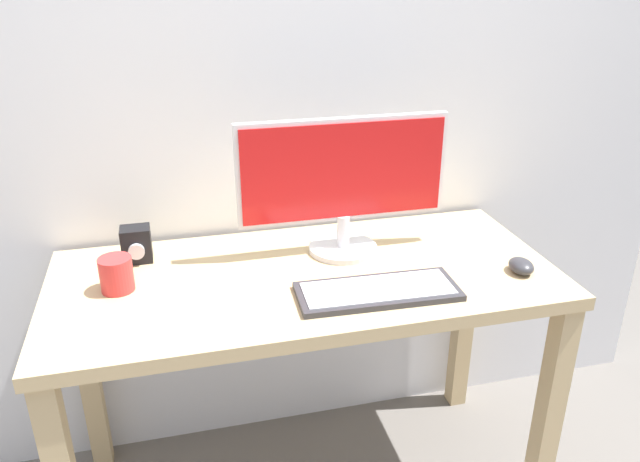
# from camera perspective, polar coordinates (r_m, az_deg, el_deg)

# --- Properties ---
(desk) EXTENTS (1.36, 0.62, 0.77)m
(desk) POSITION_cam_1_polar(r_m,az_deg,el_deg) (1.74, -1.33, -7.13)
(desk) COLOR tan
(desk) RESTS_ON ground_plane
(monitor) EXTENTS (0.60, 0.20, 0.39)m
(monitor) POSITION_cam_1_polar(r_m,az_deg,el_deg) (1.74, 2.13, 4.71)
(monitor) COLOR silver
(monitor) RESTS_ON desk
(keyboard_primary) EXTENTS (0.42, 0.18, 0.02)m
(keyboard_primary) POSITION_cam_1_polar(r_m,az_deg,el_deg) (1.59, 5.32, -5.52)
(keyboard_primary) COLOR #333338
(keyboard_primary) RESTS_ON desk
(mouse) EXTENTS (0.07, 0.09, 0.04)m
(mouse) POSITION_cam_1_polar(r_m,az_deg,el_deg) (1.77, 17.98, -3.07)
(mouse) COLOR #333338
(mouse) RESTS_ON desk
(audio_controller) EXTENTS (0.08, 0.08, 0.10)m
(audio_controller) POSITION_cam_1_polar(r_m,az_deg,el_deg) (1.81, -16.49, -1.20)
(audio_controller) COLOR black
(audio_controller) RESTS_ON desk
(coffee_mug) EXTENTS (0.08, 0.08, 0.09)m
(coffee_mug) POSITION_cam_1_polar(r_m,az_deg,el_deg) (1.67, -18.18, -3.79)
(coffee_mug) COLOR red
(coffee_mug) RESTS_ON desk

